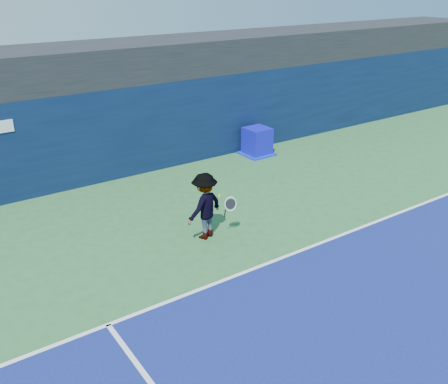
{
  "coord_description": "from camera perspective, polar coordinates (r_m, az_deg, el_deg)",
  "views": [
    {
      "loc": [
        -7.59,
        -4.78,
        6.25
      ],
      "look_at": [
        -0.75,
        5.2,
        1.0
      ],
      "focal_mm": 40.0,
      "sensor_mm": 36.0,
      "label": 1
    }
  ],
  "objects": [
    {
      "name": "tennis_player",
      "position": [
        12.68,
        -2.21,
        -1.61
      ],
      "size": [
        1.39,
        0.96,
        1.77
      ],
      "color": "white",
      "rests_on": "ground"
    },
    {
      "name": "ground",
      "position": [
        10.93,
        19.5,
        -12.98
      ],
      "size": [
        80.0,
        80.0,
        0.0
      ],
      "primitive_type": "plane",
      "color": "#2D6533",
      "rests_on": "ground"
    },
    {
      "name": "tennis_ball",
      "position": [
        12.81,
        -0.58,
        -0.42
      ],
      "size": [
        0.08,
        0.08,
        0.08
      ],
      "color": "yellow",
      "rests_on": "ground"
    },
    {
      "name": "baseline",
      "position": [
        12.54,
        8.59,
        -6.7
      ],
      "size": [
        24.0,
        0.1,
        0.01
      ],
      "primitive_type": "cube",
      "color": "white",
      "rests_on": "ground"
    },
    {
      "name": "equipment_cart",
      "position": [
        18.95,
        3.81,
        5.67
      ],
      "size": [
        1.11,
        1.11,
        1.05
      ],
      "color": "#0E0DB6",
      "rests_on": "ground"
    },
    {
      "name": "back_wall_assembly",
      "position": [
        17.71,
        -7.81,
        7.68
      ],
      "size": [
        36.0,
        1.03,
        3.0
      ],
      "color": "#091736",
      "rests_on": "ground"
    },
    {
      "name": "stadium_band",
      "position": [
        18.16,
        -9.66,
        14.75
      ],
      "size": [
        36.0,
        3.0,
        1.2
      ],
      "primitive_type": "cube",
      "color": "black",
      "rests_on": "back_wall_assembly"
    }
  ]
}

